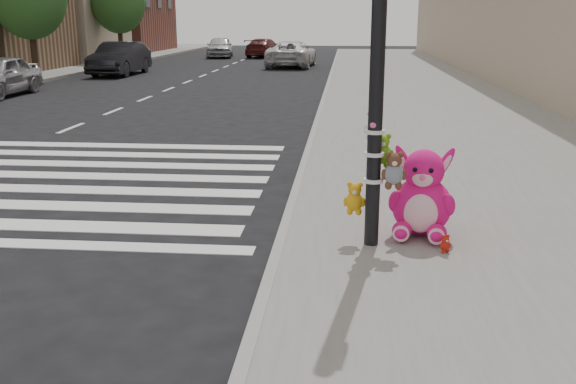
% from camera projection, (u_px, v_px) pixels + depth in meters
% --- Properties ---
extents(ground, '(120.00, 120.00, 0.00)m').
position_uv_depth(ground, '(92.00, 316.00, 5.87)').
color(ground, black).
rests_on(ground, ground).
extents(sidewalk_near, '(7.00, 80.00, 0.14)m').
position_uv_depth(sidewalk_near, '(462.00, 131.00, 15.03)').
color(sidewalk_near, slate).
rests_on(sidewalk_near, ground).
extents(curb_edge, '(0.12, 80.00, 0.15)m').
position_uv_depth(curb_edge, '(315.00, 129.00, 15.33)').
color(curb_edge, gray).
rests_on(curb_edge, ground).
extents(signal_pole, '(0.69, 0.49, 4.00)m').
position_uv_depth(signal_pole, '(378.00, 101.00, 6.93)').
color(signal_pole, black).
rests_on(signal_pole, sidewalk_near).
extents(tree_far_c, '(3.20, 3.20, 5.44)m').
position_uv_depth(tree_far_c, '(118.00, 0.00, 37.60)').
color(tree_far_c, '#382619').
rests_on(tree_far_c, sidewalk_far).
extents(pink_bunny, '(0.79, 0.89, 1.09)m').
position_uv_depth(pink_bunny, '(422.00, 199.00, 7.52)').
color(pink_bunny, '#EE147E').
rests_on(pink_bunny, sidewalk_near).
extents(red_teddy, '(0.17, 0.14, 0.20)m').
position_uv_depth(red_teddy, '(445.00, 244.00, 7.04)').
color(red_teddy, red).
rests_on(red_teddy, sidewalk_near).
extents(car_dark_far, '(1.71, 4.73, 1.55)m').
position_uv_depth(car_dark_far, '(120.00, 59.00, 30.57)').
color(car_dark_far, black).
rests_on(car_dark_far, ground).
extents(car_white_near, '(2.62, 5.23, 1.42)m').
position_uv_depth(car_white_near, '(292.00, 54.00, 35.64)').
color(car_white_near, silver).
rests_on(car_white_near, ground).
extents(car_maroon_near, '(2.44, 4.63, 1.28)m').
position_uv_depth(car_maroon_near, '(264.00, 48.00, 44.67)').
color(car_maroon_near, '#521917').
rests_on(car_maroon_near, ground).
extents(car_silver_deep, '(2.21, 4.36, 1.42)m').
position_uv_depth(car_silver_deep, '(220.00, 47.00, 44.31)').
color(car_silver_deep, '#B7B7BC').
rests_on(car_silver_deep, ground).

